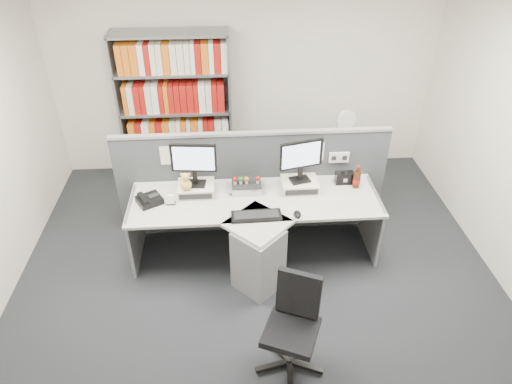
{
  "coord_description": "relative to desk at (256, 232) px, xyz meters",
  "views": [
    {
      "loc": [
        -0.26,
        -3.12,
        3.5
      ],
      "look_at": [
        0.0,
        0.65,
        0.92
      ],
      "focal_mm": 32.62,
      "sensor_mm": 36.0,
      "label": 1
    }
  ],
  "objects": [
    {
      "name": "monitor_riser_left",
      "position": [
        -0.61,
        0.38,
        0.31
      ],
      "size": [
        0.38,
        0.31,
        0.1
      ],
      "color": "beige",
      "rests_on": "desk"
    },
    {
      "name": "keyboard",
      "position": [
        -0.01,
        -0.09,
        0.28
      ],
      "size": [
        0.5,
        0.2,
        0.03
      ],
      "color": "black",
      "rests_on": "desk"
    },
    {
      "name": "desk",
      "position": [
        0.0,
        0.0,
        0.0
      ],
      "size": [
        2.6,
        1.2,
        0.72
      ],
      "color": "beige",
      "rests_on": "ground"
    },
    {
      "name": "monitor_right",
      "position": [
        0.49,
        0.38,
        0.64
      ],
      "size": [
        0.45,
        0.19,
        0.47
      ],
      "color": "black",
      "rests_on": "monitor_riser_right"
    },
    {
      "name": "filing_cabinet",
      "position": [
        1.2,
        1.4,
        -0.11
      ],
      "size": [
        0.45,
        0.61,
        0.7
      ],
      "color": "gray",
      "rests_on": "ground"
    },
    {
      "name": "partition",
      "position": [
        0.0,
        0.65,
        0.19
      ],
      "size": [
        3.0,
        0.08,
        1.27
      ],
      "color": "#41444A",
      "rests_on": "ground"
    },
    {
      "name": "desk_calendar",
      "position": [
        -0.86,
        0.19,
        0.31
      ],
      "size": [
        0.09,
        0.07,
        0.11
      ],
      "color": "black",
      "rests_on": "desk"
    },
    {
      "name": "desktop_pc",
      "position": [
        -0.08,
        0.41,
        0.31
      ],
      "size": [
        0.31,
        0.28,
        0.08
      ],
      "color": "black",
      "rests_on": "desk"
    },
    {
      "name": "desk_phone",
      "position": [
        -1.09,
        0.23,
        0.3
      ],
      "size": [
        0.31,
        0.3,
        0.1
      ],
      "color": "black",
      "rests_on": "desk"
    },
    {
      "name": "figurines",
      "position": [
        -0.09,
        0.39,
        0.4
      ],
      "size": [
        0.29,
        0.05,
        0.09
      ],
      "color": "beige",
      "rests_on": "desktop_pc"
    },
    {
      "name": "ground",
      "position": [
        0.0,
        -0.6,
        -0.46
      ],
      "size": [
        5.5,
        5.5,
        0.0
      ],
      "primitive_type": "plane",
      "color": "#292C30",
      "rests_on": "ground"
    },
    {
      "name": "office_chair",
      "position": [
        0.22,
        -1.2,
        0.01
      ],
      "size": [
        0.58,
        0.59,
        0.88
      ],
      "color": "silver",
      "rests_on": "ground"
    },
    {
      "name": "room_shell",
      "position": [
        0.0,
        -0.6,
        1.33
      ],
      "size": [
        5.04,
        5.54,
        2.72
      ],
      "color": "white",
      "rests_on": "ground"
    },
    {
      "name": "plush_toy",
      "position": [
        -0.7,
        0.3,
        0.45
      ],
      "size": [
        0.11,
        0.11,
        0.2
      ],
      "color": "gold",
      "rests_on": "monitor_riser_left"
    },
    {
      "name": "cola_bottle",
      "position": [
        1.1,
        0.37,
        0.36
      ],
      "size": [
        0.08,
        0.08,
        0.26
      ],
      "color": "#3F190A",
      "rests_on": "desk"
    },
    {
      "name": "speaker",
      "position": [
        0.99,
        0.46,
        0.33
      ],
      "size": [
        0.19,
        0.11,
        0.13
      ],
      "primitive_type": "cube",
      "color": "black",
      "rests_on": "desk"
    },
    {
      "name": "monitor_riser_right",
      "position": [
        0.49,
        0.38,
        0.31
      ],
      "size": [
        0.38,
        0.31,
        0.1
      ],
      "color": "beige",
      "rests_on": "desk"
    },
    {
      "name": "shelving_unit",
      "position": [
        -0.9,
        1.85,
        0.52
      ],
      "size": [
        1.41,
        0.4,
        2.0
      ],
      "color": "gray",
      "rests_on": "ground"
    },
    {
      "name": "mouse",
      "position": [
        0.4,
        -0.1,
        0.29
      ],
      "size": [
        0.07,
        0.12,
        0.04
      ],
      "primitive_type": "ellipsoid",
      "color": "black",
      "rests_on": "desk"
    },
    {
      "name": "monitor_left",
      "position": [
        -0.61,
        0.38,
        0.65
      ],
      "size": [
        0.47,
        0.17,
        0.48
      ],
      "color": "black",
      "rests_on": "monitor_riser_left"
    },
    {
      "name": "desk_fan",
      "position": [
        1.2,
        1.4,
        0.53
      ],
      "size": [
        0.26,
        0.17,
        0.45
      ],
      "color": "white",
      "rests_on": "filing_cabinet"
    }
  ]
}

